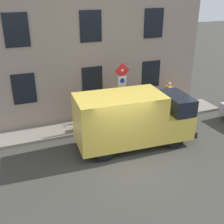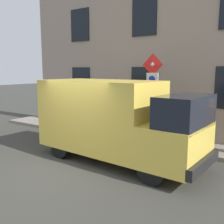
% 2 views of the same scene
% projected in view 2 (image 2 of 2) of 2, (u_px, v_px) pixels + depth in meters
% --- Properties ---
extents(ground_plane, '(80.00, 80.00, 0.00)m').
position_uv_depth(ground_plane, '(70.00, 167.00, 7.64)').
color(ground_plane, '#3A3933').
extents(sidewalk_slab, '(1.60, 14.54, 0.14)m').
position_uv_depth(sidewalk_slab, '(133.00, 138.00, 10.68)').
color(sidewalk_slab, gray).
rests_on(sidewalk_slab, ground_plane).
extents(building_facade, '(0.75, 12.54, 6.87)m').
position_uv_depth(building_facade, '(148.00, 55.00, 11.07)').
color(building_facade, gray).
rests_on(building_facade, ground_plane).
extents(sign_post_stacked, '(0.15, 0.56, 3.13)m').
position_uv_depth(sign_post_stacked, '(152.00, 86.00, 9.24)').
color(sign_post_stacked, '#474C47').
rests_on(sign_post_stacked, sidewalk_slab).
extents(delivery_van, '(2.30, 5.43, 2.50)m').
position_uv_depth(delivery_van, '(116.00, 119.00, 8.00)').
color(delivery_van, '#ECC84A').
rests_on(delivery_van, ground_plane).
extents(bicycle_green, '(0.46, 1.71, 0.89)m').
position_uv_depth(bicycle_green, '(170.00, 131.00, 9.99)').
color(bicycle_green, black).
rests_on(bicycle_green, sidewalk_slab).
extents(bicycle_blue, '(0.46, 1.71, 0.89)m').
position_uv_depth(bicycle_blue, '(151.00, 128.00, 10.44)').
color(bicycle_blue, black).
rests_on(bicycle_blue, sidewalk_slab).
extents(bicycle_black, '(0.47, 1.71, 0.89)m').
position_uv_depth(bicycle_black, '(133.00, 126.00, 10.89)').
color(bicycle_black, black).
rests_on(bicycle_black, sidewalk_slab).
extents(litter_bin, '(0.44, 0.44, 0.90)m').
position_uv_depth(litter_bin, '(117.00, 126.00, 10.50)').
color(litter_bin, '#2D5133').
rests_on(litter_bin, sidewalk_slab).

